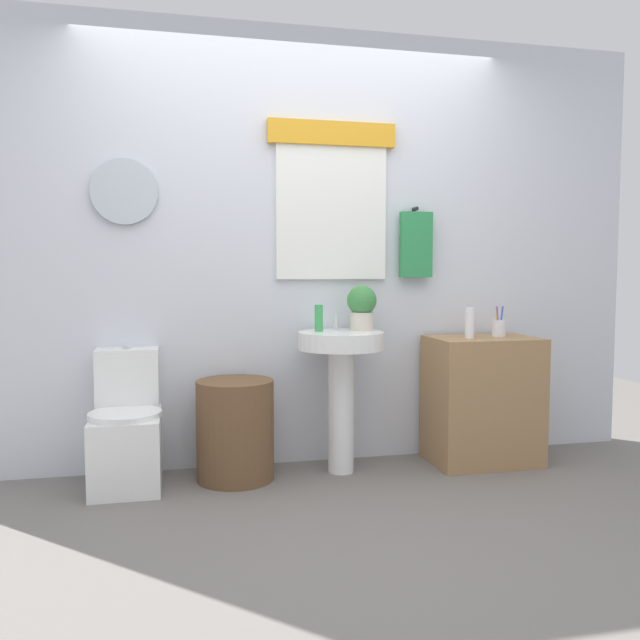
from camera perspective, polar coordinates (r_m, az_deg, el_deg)
name	(u,v)px	position (r m, az deg, el deg)	size (l,w,h in m)	color
ground_plane	(342,533)	(3.01, 1.93, -18.37)	(8.00, 8.00, 0.00)	slate
back_wall	(295,248)	(3.90, -2.23, 6.45)	(4.40, 0.18, 2.60)	silver
toilet	(127,433)	(3.69, -16.79, -9.60)	(0.38, 0.51, 0.75)	white
laundry_hamper	(235,430)	(3.66, -7.54, -9.66)	(0.43, 0.43, 0.56)	brown
pedestal_sink	(341,369)	(3.70, 1.88, -4.35)	(0.49, 0.49, 0.82)	white
faucet	(336,322)	(3.78, 1.43, -0.13)	(0.03, 0.03, 0.10)	silver
wooden_cabinet	(482,400)	(4.05, 14.23, -6.90)	(0.63, 0.44, 0.77)	#9E754C
soap_bottle	(319,318)	(3.69, -0.11, 0.17)	(0.05, 0.05, 0.15)	green
potted_plant	(362,306)	(3.76, 3.73, 1.27)	(0.17, 0.17, 0.26)	beige
lotion_bottle	(470,323)	(3.90, 13.17, -0.26)	(0.05, 0.05, 0.18)	white
toothbrush_cup	(499,328)	(4.05, 15.61, -0.66)	(0.08, 0.08, 0.19)	silver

